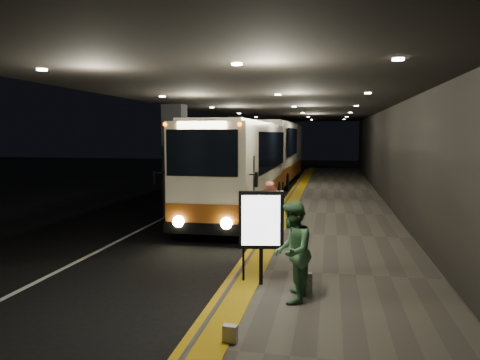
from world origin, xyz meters
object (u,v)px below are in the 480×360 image
(coach_main, at_px, (240,171))
(stanchion_post, at_px, (243,256))
(bag_polka, at_px, (304,283))
(coach_second, at_px, (274,155))
(bag_plain, at_px, (230,334))
(passenger_boarding, at_px, (271,209))
(passenger_waiting_green, at_px, (292,252))
(info_sign, at_px, (261,222))

(coach_main, relative_size, stanchion_post, 10.66)
(coach_main, bearing_deg, bag_polka, -72.60)
(coach_second, xyz_separation_m, stanchion_post, (1.87, -20.92, -1.17))
(coach_main, xyz_separation_m, coach_second, (-0.04, 11.84, 0.13))
(coach_second, xyz_separation_m, bag_plain, (2.22, -23.85, -1.59))
(coach_main, relative_size, passenger_boarding, 6.91)
(passenger_waiting_green, height_order, bag_polka, passenger_waiting_green)
(coach_second, relative_size, bag_plain, 47.05)
(coach_main, height_order, bag_polka, coach_main)
(passenger_waiting_green, relative_size, stanchion_post, 1.72)
(coach_main, height_order, info_sign, coach_main)
(coach_main, xyz_separation_m, passenger_boarding, (1.88, -4.76, -0.74))
(coach_main, distance_m, coach_second, 11.84)
(coach_main, distance_m, bag_plain, 12.29)
(coach_second, xyz_separation_m, passenger_boarding, (1.92, -16.60, -0.88))
(coach_main, height_order, coach_second, coach_second)
(coach_main, height_order, passenger_waiting_green, coach_main)
(coach_main, xyz_separation_m, bag_plain, (2.18, -12.01, -1.46))
(bag_plain, distance_m, stanchion_post, 2.98)
(passenger_boarding, distance_m, bag_polka, 5.00)
(passenger_waiting_green, height_order, stanchion_post, passenger_waiting_green)
(coach_main, distance_m, stanchion_post, 9.32)
(coach_main, distance_m, passenger_waiting_green, 10.52)
(passenger_boarding, height_order, bag_polka, passenger_boarding)
(stanchion_post, bearing_deg, passenger_boarding, 89.34)
(passenger_waiting_green, bearing_deg, passenger_boarding, -164.96)
(coach_second, height_order, bag_polka, coach_second)
(passenger_boarding, relative_size, bag_polka, 4.37)
(passenger_waiting_green, bearing_deg, bag_plain, -17.74)
(coach_second, xyz_separation_m, bag_polka, (3.17, -21.40, -1.53))
(info_sign, bearing_deg, stanchion_post, 148.07)
(stanchion_post, bearing_deg, info_sign, -22.32)
(coach_main, bearing_deg, coach_second, 89.46)
(coach_main, xyz_separation_m, info_sign, (2.23, -9.25, -0.27))
(passenger_boarding, bearing_deg, info_sign, -154.69)
(bag_polka, xyz_separation_m, info_sign, (-0.90, 0.31, 1.12))
(bag_plain, xyz_separation_m, stanchion_post, (-0.34, 2.93, 0.42))
(bag_plain, bearing_deg, stanchion_post, 96.70)
(coach_main, relative_size, bag_plain, 44.16)
(coach_second, distance_m, bag_plain, 24.01)
(coach_second, relative_size, info_sign, 6.39)
(info_sign, bearing_deg, passenger_waiting_green, -59.48)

